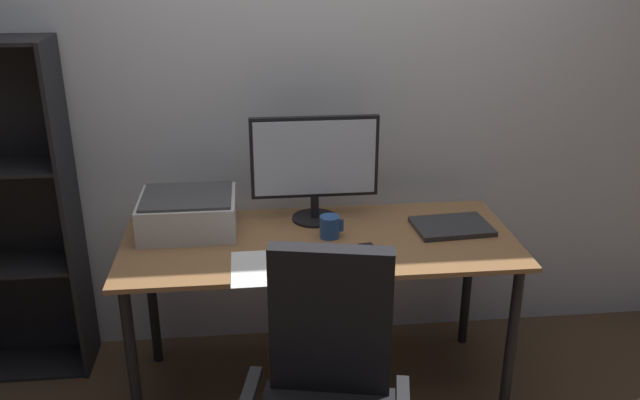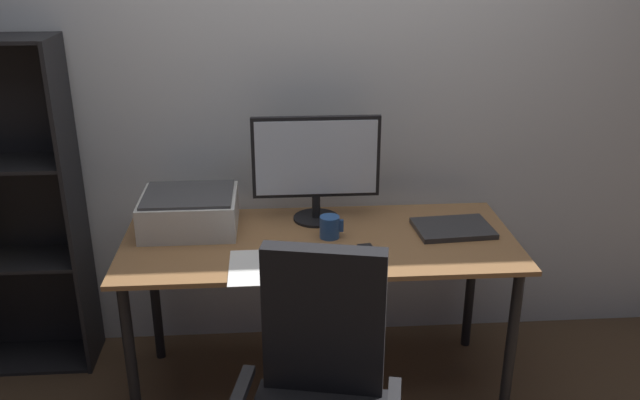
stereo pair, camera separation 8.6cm
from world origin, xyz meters
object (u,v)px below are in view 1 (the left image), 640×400
coffee_mug (330,227)px  laptop (452,226)px  printer (188,213)px  monitor (314,162)px  mouse (368,252)px  keyboard (314,257)px  desk (320,257)px

coffee_mug → laptop: bearing=3.0°
coffee_mug → printer: printer is taller
monitor → printer: monitor is taller
mouse → laptop: bearing=19.1°
mouse → keyboard: bearing=174.5°
desk → monitor: bearing=90.3°
laptop → printer: size_ratio=0.80×
keyboard → coffee_mug: size_ratio=2.93×
mouse → coffee_mug: bearing=116.4°
desk → printer: size_ratio=4.07×
monitor → coffee_mug: 0.29m
monitor → keyboard: (-0.04, -0.39, -0.26)m
monitor → laptop: size_ratio=1.72×
coffee_mug → laptop: 0.53m
coffee_mug → printer: 0.60m
printer → desk: bearing=-15.1°
monitor → keyboard: bearing=-95.9°
coffee_mug → printer: bearing=167.5°
desk → mouse: bearing=-43.8°
laptop → printer: bearing=170.4°
monitor → coffee_mug: (0.05, -0.19, -0.22)m
printer → laptop: bearing=-5.3°
desk → printer: 0.59m
laptop → printer: 1.12m
monitor → mouse: monitor is taller
mouse → laptop: mouse is taller
mouse → coffee_mug: (-0.13, 0.18, 0.03)m
desk → mouse: (0.18, -0.17, 0.10)m
keyboard → printer: 0.61m
keyboard → monitor: bearing=85.2°
coffee_mug → mouse: bearing=-54.6°
laptop → desk: bearing=-179.9°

